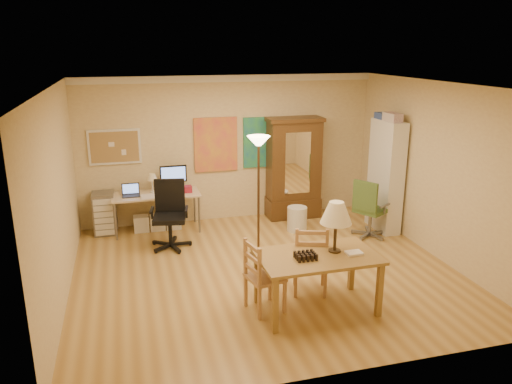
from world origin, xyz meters
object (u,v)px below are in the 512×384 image
object	(u,v)px
dining_table	(324,243)
bookshelf	(386,176)
computer_desk	(158,208)
office_chair_green	(369,222)
armoire	(294,175)
office_chair_black	(170,230)

from	to	relation	value
dining_table	bookshelf	world-z (taller)	bookshelf
computer_desk	office_chair_green	xyz separation A→B (m)	(3.50, -1.27, -0.15)
dining_table	armoire	bearing A→B (deg)	77.04
computer_desk	bookshelf	size ratio (longest dim) A/B	0.77
armoire	bookshelf	bearing A→B (deg)	-38.27
dining_table	office_chair_black	world-z (taller)	dining_table
armoire	bookshelf	distance (m)	1.72
office_chair_black	armoire	xyz separation A→B (m)	(2.45, 0.93, 0.54)
office_chair_green	armoire	distance (m)	1.74
office_chair_black	bookshelf	distance (m)	3.86
dining_table	computer_desk	distance (m)	3.83
office_chair_black	office_chair_green	world-z (taller)	office_chair_black
computer_desk	office_chair_green	size ratio (longest dim) A/B	1.48
dining_table	bookshelf	bearing A→B (deg)	47.94
office_chair_black	armoire	size ratio (longest dim) A/B	0.58
dining_table	office_chair_black	size ratio (longest dim) A/B	1.34
office_chair_green	bookshelf	bearing A→B (deg)	34.60
armoire	office_chair_green	bearing A→B (deg)	-55.80
office_chair_green	computer_desk	bearing A→B (deg)	159.99
office_chair_green	armoire	xyz separation A→B (m)	(-0.92, 1.36, 0.56)
office_chair_black	office_chair_green	xyz separation A→B (m)	(3.37, -0.42, -0.02)
office_chair_green	bookshelf	xyz separation A→B (m)	(0.43, 0.29, 0.71)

